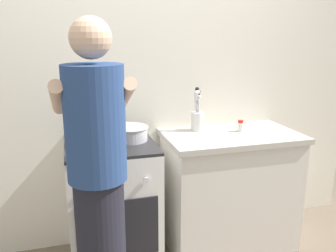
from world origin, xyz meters
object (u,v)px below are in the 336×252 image
(mixing_bowl, at_px, (129,133))
(person, at_px, (98,185))
(pot, at_px, (88,138))
(utensil_crock, at_px, (197,117))
(spice_bottle, at_px, (241,126))
(stove_range, at_px, (113,204))

(mixing_bowl, bearing_deg, person, -113.63)
(pot, bearing_deg, utensil_crock, 11.56)
(mixing_bowl, xyz_separation_m, person, (-0.27, -0.62, -0.09))
(spice_bottle, height_order, person, person)
(utensil_crock, relative_size, person, 0.19)
(stove_range, xyz_separation_m, utensil_crock, (0.69, 0.16, 0.55))
(spice_bottle, distance_m, person, 1.29)
(pot, distance_m, spice_bottle, 1.13)
(pot, xyz_separation_m, person, (0.01, -0.58, -0.09))
(stove_range, height_order, person, person)
(stove_range, bearing_deg, utensil_crock, 13.38)
(pot, bearing_deg, spice_bottle, 2.34)
(mixing_bowl, bearing_deg, spice_bottle, 0.32)
(mixing_bowl, xyz_separation_m, utensil_crock, (0.55, 0.13, 0.04))
(mixing_bowl, relative_size, spice_bottle, 3.10)
(stove_range, bearing_deg, spice_bottle, 2.34)
(pot, xyz_separation_m, mixing_bowl, (0.28, 0.04, 0.00))
(mixing_bowl, height_order, spice_bottle, mixing_bowl)
(mixing_bowl, relative_size, person, 0.16)
(spice_bottle, bearing_deg, mixing_bowl, -179.68)
(pot, bearing_deg, mixing_bowl, 8.42)
(spice_bottle, bearing_deg, stove_range, -177.66)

